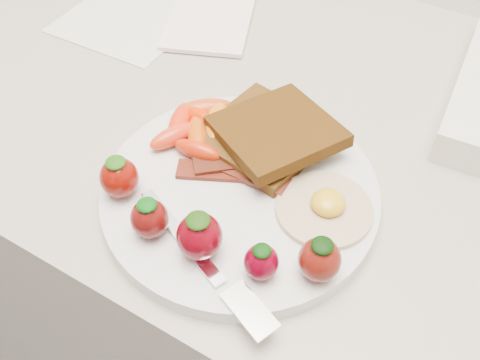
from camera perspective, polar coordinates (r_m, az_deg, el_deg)
The scene contains 11 objects.
counter at distance 0.98m, azimuth 4.95°, elevation -13.09°, with size 2.00×0.60×0.90m, color gray.
plate at distance 0.52m, azimuth 0.00°, elevation -1.37°, with size 0.27×0.27×0.02m, color silver.
toast_lower at distance 0.56m, azimuth 2.57°, elevation 4.74°, with size 0.11×0.11×0.01m, color black.
toast_upper at distance 0.54m, azimuth 3.90°, elevation 5.24°, with size 0.11×0.11×0.01m, color black.
fried_egg at distance 0.50m, azimuth 9.06°, elevation -2.89°, with size 0.12×0.12×0.02m.
bacon_strips at distance 0.53m, azimuth -0.39°, elevation 1.34°, with size 0.11×0.09×0.01m.
baby_carrots at distance 0.56m, azimuth -4.68°, elevation 5.78°, with size 0.09×0.11×0.02m.
strawberries at distance 0.46m, azimuth -4.01°, elevation -4.96°, with size 0.24×0.07×0.05m.
fork at distance 0.46m, azimuth -3.18°, elevation -9.28°, with size 0.18×0.08×0.00m.
paper_sheet at distance 0.81m, azimuth -10.35°, elevation 17.59°, with size 0.17×0.23×0.00m, color silver.
notepad at distance 0.77m, azimuth -3.17°, elevation 16.80°, with size 0.11×0.16×0.01m, color white.
Camera 1 is at (0.16, 1.26, 1.31)m, focal length 40.00 mm.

